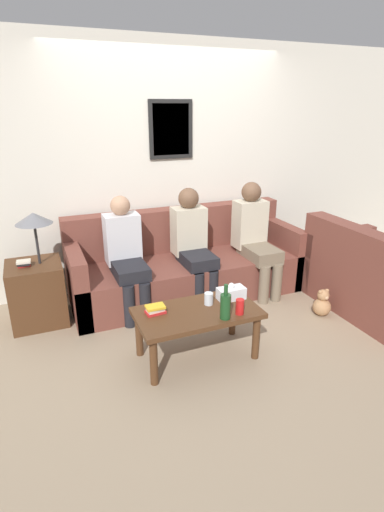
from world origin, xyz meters
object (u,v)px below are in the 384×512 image
couch_side (376,283)px  teddy_bear (322,304)px  coffee_table (197,318)px  wine_bottle (225,306)px  person_middle (193,242)px  person_right (255,235)px  drinking_glass (209,299)px  couch_main (186,266)px  person_left (126,253)px

couch_side → teddy_bear: bearing=77.3°
coffee_table → wine_bottle: size_ratio=3.47×
person_middle → person_right: size_ratio=0.98×
couch_side → drinking_glass: couch_side is taller
teddy_bear → drinking_glass: bearing=-175.4°
couch_main → wine_bottle: bearing=-99.2°
coffee_table → wine_bottle: 0.30m
coffee_table → person_right: person_right is taller
person_middle → person_right: bearing=-5.4°
person_left → person_right: 1.41m
wine_bottle → drinking_glass: bearing=94.8°
person_right → coffee_table: bearing=-138.3°
person_middle → teddy_bear: 1.43m
drinking_glass → person_right: person_right is taller
wine_bottle → person_right: size_ratio=0.24×
couch_side → drinking_glass: (-1.81, 0.02, 0.17)m
person_middle → teddy_bear: person_middle is taller
couch_main → wine_bottle: size_ratio=8.75×
person_middle → couch_side: bearing=-32.7°
wine_bottle → drinking_glass: size_ratio=2.82×
drinking_glass → person_left: (-0.44, 0.96, 0.13)m
wine_bottle → drinking_glass: 0.26m
couch_main → coffee_table: bearing=-107.4°
couch_main → couch_side: 1.93m
coffee_table → wine_bottle: (0.15, -0.19, 0.17)m
coffee_table → person_middle: bearing=69.3°
wine_bottle → drinking_glass: (-0.02, 0.25, -0.06)m
person_middle → couch_main: bearing=99.1°
wine_bottle → couch_main: bearing=80.8°
person_left → person_right: bearing=-2.3°
wine_bottle → person_middle: person_middle is taller
couch_side → coffee_table: couch_side is taller
couch_side → coffee_table: size_ratio=1.39×
person_left → teddy_bear: size_ratio=4.11×
wine_bottle → person_left: person_left is taller
coffee_table → drinking_glass: (0.13, 0.06, 0.11)m
drinking_glass → person_right: 1.33m
couch_main → person_right: bearing=-16.0°
person_left → person_middle: size_ratio=0.98×
person_middle → person_right: person_right is taller
coffee_table → person_left: person_left is taller
couch_side → person_middle: (-1.54, 0.99, 0.32)m
person_right → wine_bottle: bearing=-129.1°
drinking_glass → person_right: (0.96, 0.91, 0.16)m
coffee_table → couch_main: bearing=72.6°
person_right → teddy_bear: (0.31, -0.80, -0.51)m
couch_side → person_left: person_left is taller
couch_side → wine_bottle: size_ratio=4.85×
teddy_bear → wine_bottle: bearing=-164.1°
coffee_table → person_left: bearing=106.9°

